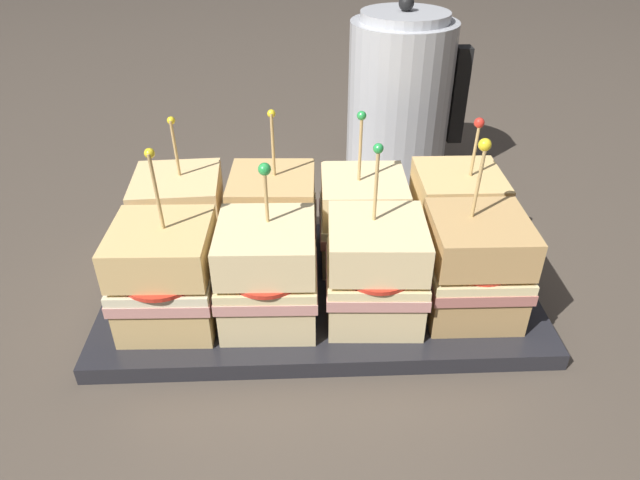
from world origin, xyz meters
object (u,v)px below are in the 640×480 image
(kettle_steel, at_px, (400,101))
(sandwich_front_far_left, at_px, (166,276))
(sandwich_front_center_right, at_px, (375,271))
(sandwich_back_far_right, at_px, (455,216))
(sandwich_back_center_right, at_px, (362,219))
(sandwich_front_center_left, at_px, (268,274))
(sandwich_front_far_right, at_px, (474,266))
(sandwich_back_center_left, at_px, (274,219))
(serving_platter, at_px, (320,289))
(sandwich_back_far_left, at_px, (181,220))

(kettle_steel, bearing_deg, sandwich_front_far_left, -128.66)
(sandwich_front_center_right, xyz_separation_m, sandwich_back_far_right, (0.10, 0.10, -0.00))
(sandwich_back_center_right, relative_size, sandwich_back_far_right, 1.05)
(kettle_steel, bearing_deg, sandwich_front_center_right, -102.24)
(sandwich_front_center_left, height_order, kettle_steel, kettle_steel)
(sandwich_front_center_right, relative_size, kettle_steel, 0.70)
(sandwich_back_far_right, bearing_deg, sandwich_front_far_right, -92.43)
(sandwich_back_center_left, height_order, kettle_steel, kettle_steel)
(serving_platter, height_order, sandwich_back_far_left, sandwich_back_far_left)
(serving_platter, height_order, kettle_steel, kettle_steel)
(sandwich_front_center_right, distance_m, sandwich_back_center_right, 0.10)
(sandwich_back_center_right, bearing_deg, serving_platter, -135.72)
(serving_platter, bearing_deg, kettle_steel, 66.65)
(serving_platter, bearing_deg, sandwich_front_far_left, -160.73)
(sandwich_back_far_left, bearing_deg, sandwich_back_center_right, -0.92)
(serving_platter, xyz_separation_m, kettle_steel, (0.12, 0.29, 0.11))
(sandwich_back_center_right, bearing_deg, sandwich_back_far_right, -0.09)
(sandwich_front_center_right, bearing_deg, sandwich_front_center_left, -179.48)
(serving_platter, bearing_deg, sandwich_front_far_right, -18.13)
(sandwich_front_far_right, distance_m, sandwich_back_far_right, 0.09)
(sandwich_front_far_left, relative_size, sandwich_front_far_right, 1.00)
(sandwich_back_far_right, bearing_deg, kettle_steel, 96.34)
(sandwich_back_center_right, bearing_deg, sandwich_front_center_right, -88.76)
(sandwich_front_center_right, xyz_separation_m, sandwich_back_far_left, (-0.20, 0.10, -0.00))
(sandwich_front_center_left, distance_m, sandwich_back_center_left, 0.10)
(sandwich_front_far_right, bearing_deg, sandwich_front_center_right, -177.98)
(sandwich_front_far_left, distance_m, sandwich_front_center_left, 0.10)
(sandwich_front_center_right, height_order, sandwich_back_far_right, sandwich_front_center_right)
(serving_platter, xyz_separation_m, sandwich_front_far_right, (0.15, -0.05, 0.06))
(sandwich_back_far_left, relative_size, kettle_steel, 0.66)
(serving_platter, height_order, sandwich_front_center_left, sandwich_front_center_left)
(sandwich_front_center_left, distance_m, sandwich_front_far_right, 0.20)
(sandwich_back_far_right, relative_size, kettle_steel, 0.65)
(sandwich_front_far_left, height_order, kettle_steel, kettle_steel)
(sandwich_back_center_left, relative_size, kettle_steel, 0.69)
(sandwich_front_center_right, xyz_separation_m, sandwich_back_center_left, (-0.10, 0.10, -0.00))
(sandwich_back_far_left, bearing_deg, sandwich_back_center_left, -0.91)
(sandwich_front_center_left, height_order, sandwich_back_far_right, sandwich_back_far_right)
(sandwich_back_center_left, bearing_deg, sandwich_back_far_left, 179.09)
(sandwich_back_center_left, xyz_separation_m, sandwich_back_far_right, (0.20, -0.00, 0.00))
(sandwich_front_far_left, bearing_deg, sandwich_front_far_right, 0.65)
(sandwich_front_far_right, height_order, sandwich_back_center_right, sandwich_front_far_right)
(serving_platter, xyz_separation_m, sandwich_back_far_left, (-0.15, 0.05, 0.06))
(sandwich_front_far_left, height_order, sandwich_back_far_right, sandwich_front_far_left)
(sandwich_front_far_left, xyz_separation_m, sandwich_front_center_right, (0.20, -0.00, -0.00))
(serving_platter, distance_m, sandwich_front_far_right, 0.17)
(sandwich_front_center_right, distance_m, sandwich_back_far_left, 0.22)
(sandwich_back_far_right, bearing_deg, sandwich_front_center_left, -153.82)
(kettle_steel, bearing_deg, sandwich_back_far_left, -139.08)
(sandwich_front_center_left, relative_size, sandwich_back_far_right, 0.97)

